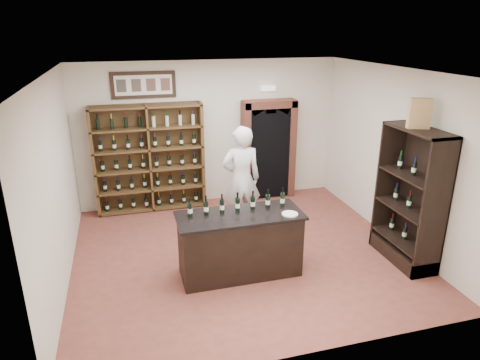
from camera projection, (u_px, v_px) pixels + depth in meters
name	position (u px, v px, depth m)	size (l,w,h in m)	color
floor	(242.00, 253.00, 7.27)	(5.50, 5.50, 0.00)	brown
ceiling	(242.00, 72.00, 6.25)	(5.50, 5.50, 0.00)	white
wall_back	(210.00, 133.00, 9.03)	(5.50, 0.04, 3.00)	silver
wall_left	(56.00, 185.00, 6.07)	(0.04, 5.00, 3.00)	silver
wall_right	(394.00, 156.00, 7.45)	(0.04, 5.00, 3.00)	silver
wine_shelf	(149.00, 158.00, 8.68)	(2.20, 0.38, 2.20)	#50391B
framed_picture	(144.00, 85.00, 8.32)	(1.25, 0.04, 0.52)	black
arched_doorway	(268.00, 147.00, 9.31)	(1.17, 0.35, 2.17)	black
emergency_light	(268.00, 88.00, 8.96)	(0.30, 0.10, 0.10)	white
tasting_counter	(240.00, 245.00, 6.51)	(1.88, 0.78, 1.00)	black
counter_bottle_0	(190.00, 209.00, 6.24)	(0.07, 0.07, 0.30)	black
counter_bottle_1	(206.00, 208.00, 6.30)	(0.07, 0.07, 0.30)	black
counter_bottle_2	(222.00, 206.00, 6.36)	(0.07, 0.07, 0.30)	black
counter_bottle_3	(238.00, 204.00, 6.42)	(0.07, 0.07, 0.30)	black
counter_bottle_4	(253.00, 203.00, 6.48)	(0.07, 0.07, 0.30)	black
counter_bottle_5	(268.00, 201.00, 6.54)	(0.07, 0.07, 0.30)	black
counter_bottle_6	(282.00, 199.00, 6.60)	(0.07, 0.07, 0.30)	black
side_cabinet	(409.00, 217.00, 6.83)	(0.48, 1.20, 2.20)	black
shopkeeper	(241.00, 179.00, 7.80)	(0.72, 0.48, 1.99)	silver
plate	(290.00, 214.00, 6.32)	(0.24, 0.24, 0.02)	silver
wine_crate	(419.00, 113.00, 6.26)	(0.32, 0.13, 0.45)	tan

